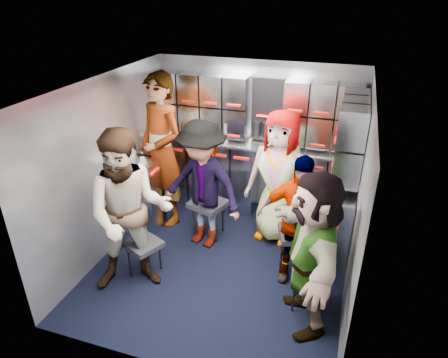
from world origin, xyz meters
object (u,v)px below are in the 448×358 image
(attendant_arc_d, at_px, (298,220))
(attendant_arc_b, at_px, (202,186))
(jump_seat_center, at_px, (280,203))
(attendant_standing, at_px, (162,151))
(attendant_arc_e, at_px, (312,253))
(jump_seat_mid_right, at_px, (298,236))
(jump_seat_mid_left, at_px, (208,206))
(jump_seat_near_right, at_px, (310,278))
(jump_seat_near_left, at_px, (143,246))
(attendant_arc_a, at_px, (130,214))
(attendant_arc_c, at_px, (279,178))

(attendant_arc_d, bearing_deg, attendant_arc_b, 167.57)
(jump_seat_center, bearing_deg, attendant_standing, -171.09)
(jump_seat_center, bearing_deg, attendant_arc_e, -69.71)
(jump_seat_mid_right, xyz_separation_m, attendant_arc_e, (0.21, -0.78, 0.37))
(jump_seat_mid_left, xyz_separation_m, jump_seat_near_right, (1.40, -0.90, -0.06))
(attendant_arc_e, bearing_deg, attendant_standing, -141.43)
(jump_seat_near_right, bearing_deg, jump_seat_near_left, -178.53)
(jump_seat_center, distance_m, jump_seat_near_right, 1.44)
(attendant_arc_b, bearing_deg, jump_seat_center, 49.80)
(attendant_standing, relative_size, attendant_arc_d, 1.37)
(jump_seat_mid_left, relative_size, jump_seat_near_right, 1.23)
(jump_seat_mid_left, relative_size, attendant_arc_d, 0.34)
(jump_seat_mid_right, distance_m, attendant_arc_d, 0.36)
(attendant_standing, bearing_deg, attendant_arc_b, -1.03)
(attendant_arc_a, xyz_separation_m, attendant_arc_e, (1.82, 0.05, -0.09))
(attendant_arc_c, relative_size, attendant_arc_e, 1.05)
(attendant_arc_b, relative_size, attendant_arc_e, 1.01)
(jump_seat_mid_right, relative_size, attendant_arc_e, 0.32)
(attendant_standing, bearing_deg, jump_seat_near_right, -0.90)
(attendant_arc_b, bearing_deg, attendant_arc_c, 40.89)
(jump_seat_near_right, relative_size, attendant_arc_c, 0.25)
(jump_seat_near_left, distance_m, attendant_standing, 1.33)
(jump_seat_mid_left, distance_m, attendant_arc_c, 0.97)
(jump_seat_mid_left, distance_m, attendant_arc_e, 1.81)
(jump_seat_center, relative_size, attendant_arc_e, 0.28)
(jump_seat_mid_left, xyz_separation_m, attendant_arc_e, (1.40, -1.08, 0.37))
(jump_seat_mid_right, height_order, attendant_standing, attendant_standing)
(jump_seat_near_right, relative_size, attendant_arc_a, 0.23)
(jump_seat_near_left, xyz_separation_m, jump_seat_mid_left, (0.41, 0.95, 0.06))
(attendant_arc_a, bearing_deg, attendant_arc_b, 40.51)
(jump_seat_mid_left, relative_size, jump_seat_center, 1.14)
(attendant_arc_b, bearing_deg, attendant_arc_d, -0.40)
(jump_seat_near_left, bearing_deg, jump_seat_mid_left, 66.42)
(jump_seat_center, bearing_deg, attendant_arc_b, -144.27)
(jump_seat_center, xyz_separation_m, attendant_arc_e, (0.56, -1.51, 0.41))
(jump_seat_near_right, bearing_deg, attendant_arc_e, -90.00)
(jump_seat_mid_right, relative_size, attendant_arc_b, 0.31)
(jump_seat_near_left, relative_size, jump_seat_center, 1.03)
(jump_seat_near_left, bearing_deg, jump_seat_center, 47.59)
(jump_seat_center, bearing_deg, jump_seat_near_right, -67.22)
(attendant_arc_a, height_order, attendant_arc_d, attendant_arc_a)
(attendant_standing, bearing_deg, jump_seat_mid_left, 11.72)
(jump_seat_near_right, distance_m, attendant_arc_e, 0.47)
(attendant_arc_b, bearing_deg, jump_seat_near_left, -104.24)
(attendant_standing, xyz_separation_m, attendant_arc_a, (0.28, -1.31, -0.12))
(jump_seat_near_right, bearing_deg, attendant_arc_d, 116.94)
(attendant_arc_e, bearing_deg, jump_seat_mid_right, 174.95)
(attendant_arc_b, distance_m, attendant_arc_c, 0.94)
(attendant_arc_c, bearing_deg, jump_seat_near_left, -125.36)
(attendant_arc_a, distance_m, attendant_arc_e, 1.82)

